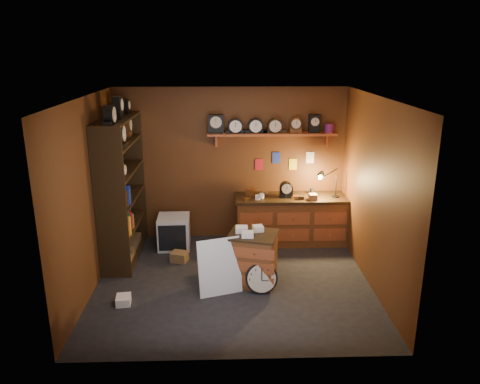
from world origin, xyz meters
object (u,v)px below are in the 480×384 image
shelving_unit (119,184)px  big_round_clock (261,278)px  low_cabinet (253,256)px  workbench (291,217)px

shelving_unit → big_round_clock: size_ratio=5.64×
low_cabinet → big_round_clock: size_ratio=1.90×
low_cabinet → big_round_clock: bearing=-54.7°
shelving_unit → workbench: 2.99m
workbench → low_cabinet: (-0.76, -1.50, -0.05)m
shelving_unit → low_cabinet: size_ratio=2.97×
workbench → big_round_clock: bearing=-110.1°
shelving_unit → big_round_clock: 2.74m
workbench → low_cabinet: size_ratio=2.27×
workbench → low_cabinet: workbench is taller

